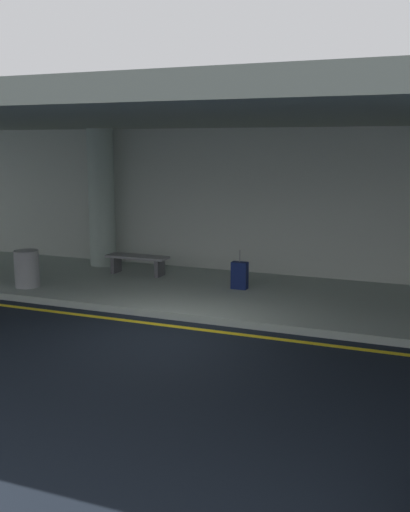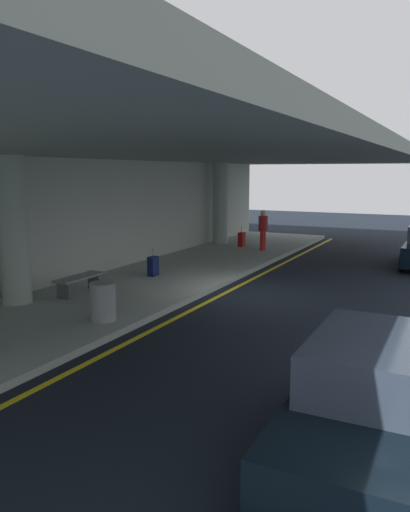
{
  "view_description": "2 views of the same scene",
  "coord_description": "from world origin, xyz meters",
  "px_view_note": "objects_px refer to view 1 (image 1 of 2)",
  "views": [
    {
      "loc": [
        4.57,
        -9.25,
        3.4
      ],
      "look_at": [
        -0.04,
        2.22,
        1.08
      ],
      "focal_mm": 41.99,
      "sensor_mm": 36.0,
      "label": 1
    },
    {
      "loc": [
        -12.96,
        -5.16,
        3.4
      ],
      "look_at": [
        -0.06,
        1.33,
        1.0
      ],
      "focal_mm": 35.6,
      "sensor_mm": 36.0,
      "label": 2
    }
  ],
  "objects_px": {
    "suitcase_upright_primary": "(240,275)",
    "bench_metal": "(137,261)",
    "support_column_left_mid": "(102,198)",
    "trash_bin_steel": "(27,269)"
  },
  "relations": [
    {
      "from": "support_column_left_mid",
      "to": "bench_metal",
      "type": "height_order",
      "value": "support_column_left_mid"
    },
    {
      "from": "bench_metal",
      "to": "trash_bin_steel",
      "type": "distance_m",
      "value": 2.75
    },
    {
      "from": "suitcase_upright_primary",
      "to": "bench_metal",
      "type": "distance_m",
      "value": 2.93
    },
    {
      "from": "bench_metal",
      "to": "trash_bin_steel",
      "type": "relative_size",
      "value": 1.88
    },
    {
      "from": "suitcase_upright_primary",
      "to": "trash_bin_steel",
      "type": "xyz_separation_m",
      "value": [
        -4.62,
        -1.64,
        0.11
      ]
    },
    {
      "from": "support_column_left_mid",
      "to": "suitcase_upright_primary",
      "type": "xyz_separation_m",
      "value": [
        4.35,
        -1.25,
        -1.51
      ]
    },
    {
      "from": "suitcase_upright_primary",
      "to": "support_column_left_mid",
      "type": "bearing_deg",
      "value": -170.01
    },
    {
      "from": "suitcase_upright_primary",
      "to": "trash_bin_steel",
      "type": "bearing_deg",
      "value": -134.42
    },
    {
      "from": "suitcase_upright_primary",
      "to": "trash_bin_steel",
      "type": "height_order",
      "value": "suitcase_upright_primary"
    },
    {
      "from": "support_column_left_mid",
      "to": "trash_bin_steel",
      "type": "xyz_separation_m",
      "value": [
        -0.27,
        -2.89,
        -1.4
      ]
    }
  ]
}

